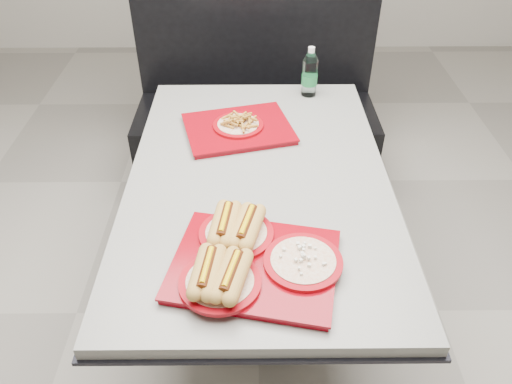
{
  "coord_description": "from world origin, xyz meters",
  "views": [
    {
      "loc": [
        -0.02,
        -1.4,
        1.78
      ],
      "look_at": [
        -0.01,
        -0.2,
        0.83
      ],
      "focal_mm": 35.0,
      "sensor_mm": 36.0,
      "label": 1
    }
  ],
  "objects_px": {
    "booth_bench": "(256,110)",
    "water_bottle": "(310,75)",
    "diner_table": "(258,211)",
    "tray_far": "(238,126)",
    "tray_near": "(248,258)"
  },
  "relations": [
    {
      "from": "tray_near",
      "to": "diner_table",
      "type": "bearing_deg",
      "value": 85.43
    },
    {
      "from": "tray_far",
      "to": "tray_near",
      "type": "bearing_deg",
      "value": -86.76
    },
    {
      "from": "booth_bench",
      "to": "water_bottle",
      "type": "distance_m",
      "value": 0.7
    },
    {
      "from": "water_bottle",
      "to": "tray_near",
      "type": "bearing_deg",
      "value": -104.27
    },
    {
      "from": "diner_table",
      "to": "water_bottle",
      "type": "distance_m",
      "value": 0.7
    },
    {
      "from": "tray_near",
      "to": "water_bottle",
      "type": "bearing_deg",
      "value": 75.73
    },
    {
      "from": "booth_bench",
      "to": "water_bottle",
      "type": "xyz_separation_m",
      "value": [
        0.23,
        -0.49,
        0.44
      ]
    },
    {
      "from": "tray_near",
      "to": "tray_far",
      "type": "xyz_separation_m",
      "value": [
        -0.04,
        0.73,
        -0.01
      ]
    },
    {
      "from": "booth_bench",
      "to": "water_bottle",
      "type": "bearing_deg",
      "value": -64.99
    },
    {
      "from": "diner_table",
      "to": "tray_far",
      "type": "distance_m",
      "value": 0.36
    },
    {
      "from": "diner_table",
      "to": "tray_near",
      "type": "bearing_deg",
      "value": -94.57
    },
    {
      "from": "diner_table",
      "to": "tray_near",
      "type": "relative_size",
      "value": 2.78
    },
    {
      "from": "booth_bench",
      "to": "diner_table",
      "type": "bearing_deg",
      "value": -90.0
    },
    {
      "from": "tray_near",
      "to": "water_bottle",
      "type": "xyz_separation_m",
      "value": [
        0.26,
        1.04,
        0.06
      ]
    },
    {
      "from": "diner_table",
      "to": "tray_far",
      "type": "relative_size",
      "value": 3.02
    }
  ]
}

